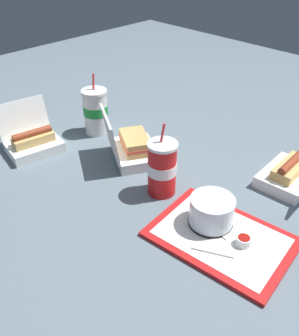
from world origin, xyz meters
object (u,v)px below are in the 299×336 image
at_px(clamshell_hotdog_center, 33,141).
at_px(clamshell_sandwich_right, 133,148).
at_px(ketchup_cup, 243,241).
at_px(soda_cup_right, 162,168).
at_px(food_tray, 221,237).
at_px(clamshell_hotdog_front, 294,173).
at_px(soda_cup_center, 96,111).
at_px(cake_container, 212,212).
at_px(plastic_fork, 213,251).

bearing_deg(clamshell_hotdog_center, clamshell_sandwich_right, -142.82).
xyz_separation_m(ketchup_cup, soda_cup_right, (0.32, -0.02, 0.06)).
xyz_separation_m(food_tray, clamshell_hotdog_front, (-0.01, -0.37, 0.03)).
distance_m(ketchup_cup, clamshell_hotdog_center, 0.84).
relative_size(ketchup_cup, soda_cup_center, 0.17).
distance_m(clamshell_sandwich_right, soda_cup_center, 0.26).
bearing_deg(cake_container, clamshell_sandwich_right, -11.75).
bearing_deg(clamshell_hotdog_center, plastic_fork, -176.00).
bearing_deg(soda_cup_center, clamshell_hotdog_center, 79.29).
relative_size(plastic_fork, clamshell_hotdog_center, 0.51).
distance_m(food_tray, clamshell_hotdog_front, 0.37).
xyz_separation_m(food_tray, plastic_fork, (-0.02, 0.06, 0.01)).
distance_m(cake_container, soda_cup_right, 0.21).
bearing_deg(clamshell_hotdog_center, clamshell_hotdog_front, -147.78).
distance_m(plastic_fork, clamshell_hotdog_center, 0.79).
height_order(clamshell_hotdog_front, soda_cup_right, soda_cup_right).
xyz_separation_m(clamshell_hotdog_center, soda_cup_right, (-0.51, -0.16, 0.05)).
height_order(clamshell_hotdog_front, clamshell_sandwich_right, clamshell_sandwich_right).
height_order(ketchup_cup, soda_cup_right, soda_cup_right).
xyz_separation_m(ketchup_cup, plastic_fork, (0.04, 0.08, -0.01)).
height_order(clamshell_hotdog_center, clamshell_sandwich_right, clamshell_sandwich_right).
xyz_separation_m(cake_container, clamshell_sandwich_right, (0.42, -0.09, -0.01)).
relative_size(cake_container, clamshell_sandwich_right, 0.49).
relative_size(clamshell_sandwich_right, soda_cup_right, 1.09).
bearing_deg(soda_cup_center, soda_cup_right, 167.50).
bearing_deg(soda_cup_center, cake_container, 169.77).
bearing_deg(food_tray, clamshell_hotdog_center, 8.82).
height_order(food_tray, plastic_fork, plastic_fork).
bearing_deg(clamshell_sandwich_right, plastic_fork, 160.77).
height_order(clamshell_hotdog_center, clamshell_hotdog_front, clamshell_hotdog_front).
bearing_deg(soda_cup_right, clamshell_hotdog_front, -129.28).
height_order(plastic_fork, clamshell_hotdog_front, clamshell_hotdog_front).
relative_size(plastic_fork, clamshell_sandwich_right, 0.42).
bearing_deg(ketchup_cup, soda_cup_center, -9.17).
relative_size(cake_container, clamshell_hotdog_front, 0.57).
bearing_deg(clamshell_sandwich_right, food_tray, 167.19).
bearing_deg(clamshell_hotdog_center, cake_container, -168.98).
distance_m(ketchup_cup, clamshell_sandwich_right, 0.54).
relative_size(food_tray, clamshell_hotdog_front, 1.78).
relative_size(clamshell_hotdog_center, soda_cup_center, 0.90).
relative_size(clamshell_sandwich_right, soda_cup_center, 1.09).
bearing_deg(clamshell_hotdog_front, ketchup_cup, 97.57).
bearing_deg(soda_cup_right, plastic_fork, 159.89).
distance_m(clamshell_hotdog_front, soda_cup_right, 0.43).
xyz_separation_m(food_tray, cake_container, (0.05, -0.02, 0.05)).
bearing_deg(ketchup_cup, clamshell_sandwich_right, -9.87).
bearing_deg(clamshell_hotdog_front, soda_cup_right, 50.72).
relative_size(food_tray, cake_container, 3.11).
xyz_separation_m(ketchup_cup, clamshell_hotdog_center, (0.83, 0.13, 0.01)).
xyz_separation_m(plastic_fork, clamshell_hotdog_front, (0.01, -0.44, 0.03)).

